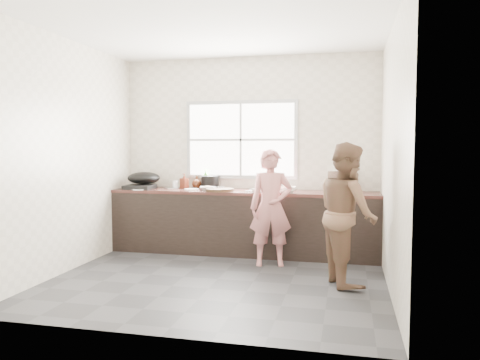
% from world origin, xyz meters
% --- Properties ---
extents(floor, '(3.60, 3.20, 0.01)m').
position_xyz_m(floor, '(0.00, 0.00, -0.01)').
color(floor, '#2C2C2E').
rests_on(floor, ground).
extents(ceiling, '(3.60, 3.20, 0.01)m').
position_xyz_m(ceiling, '(0.00, 0.00, 2.71)').
color(ceiling, silver).
rests_on(ceiling, wall_back).
extents(wall_back, '(3.60, 0.01, 2.70)m').
position_xyz_m(wall_back, '(0.00, 1.60, 1.35)').
color(wall_back, beige).
rests_on(wall_back, ground).
extents(wall_left, '(0.01, 3.20, 2.70)m').
position_xyz_m(wall_left, '(-1.80, 0.00, 1.35)').
color(wall_left, beige).
rests_on(wall_left, ground).
extents(wall_right, '(0.01, 3.20, 2.70)m').
position_xyz_m(wall_right, '(1.80, 0.00, 1.35)').
color(wall_right, beige).
rests_on(wall_right, ground).
extents(wall_front, '(3.60, 0.01, 2.70)m').
position_xyz_m(wall_front, '(0.00, -1.60, 1.35)').
color(wall_front, silver).
rests_on(wall_front, ground).
extents(cabinet, '(3.60, 0.62, 0.82)m').
position_xyz_m(cabinet, '(0.00, 1.29, 0.41)').
color(cabinet, black).
rests_on(cabinet, floor).
extents(countertop, '(3.60, 0.64, 0.04)m').
position_xyz_m(countertop, '(0.00, 1.29, 0.84)').
color(countertop, '#391C17').
rests_on(countertop, cabinet).
extents(sink, '(0.55, 0.45, 0.02)m').
position_xyz_m(sink, '(0.35, 1.29, 0.86)').
color(sink, silver).
rests_on(sink, countertop).
extents(faucet, '(0.02, 0.02, 0.30)m').
position_xyz_m(faucet, '(0.35, 1.49, 1.01)').
color(faucet, silver).
rests_on(faucet, countertop).
extents(window_frame, '(1.60, 0.05, 1.10)m').
position_xyz_m(window_frame, '(-0.10, 1.59, 1.55)').
color(window_frame, '#9EA0A5').
rests_on(window_frame, wall_back).
extents(window_glazing, '(1.50, 0.01, 1.00)m').
position_xyz_m(window_glazing, '(-0.10, 1.57, 1.55)').
color(window_glazing, white).
rests_on(window_glazing, window_frame).
extents(woman, '(0.54, 0.41, 1.33)m').
position_xyz_m(woman, '(0.47, 0.74, 0.67)').
color(woman, tan).
rests_on(woman, floor).
extents(person_side, '(0.79, 0.88, 1.51)m').
position_xyz_m(person_side, '(1.38, 0.16, 0.75)').
color(person_side, brown).
rests_on(person_side, floor).
extents(cutting_board, '(0.47, 0.47, 0.04)m').
position_xyz_m(cutting_board, '(-0.29, 1.12, 0.88)').
color(cutting_board, '#2F2012').
rests_on(cutting_board, countertop).
extents(cleaver, '(0.23, 0.21, 0.01)m').
position_xyz_m(cleaver, '(-0.35, 1.21, 0.90)').
color(cleaver, '#A3A4A9').
rests_on(cleaver, cutting_board).
extents(bowl_mince, '(0.22, 0.22, 0.05)m').
position_xyz_m(bowl_mince, '(-0.48, 1.20, 0.89)').
color(bowl_mince, silver).
rests_on(bowl_mince, countertop).
extents(bowl_crabs, '(0.25, 0.25, 0.06)m').
position_xyz_m(bowl_crabs, '(0.61, 1.10, 0.89)').
color(bowl_crabs, white).
rests_on(bowl_crabs, countertop).
extents(bowl_held, '(0.23, 0.23, 0.06)m').
position_xyz_m(bowl_held, '(0.23, 1.08, 0.89)').
color(bowl_held, silver).
rests_on(bowl_held, countertop).
extents(black_pot, '(0.28, 0.28, 0.18)m').
position_xyz_m(black_pot, '(-0.54, 1.50, 0.95)').
color(black_pot, black).
rests_on(black_pot, countertop).
extents(plate_food, '(0.25, 0.25, 0.02)m').
position_xyz_m(plate_food, '(-0.71, 1.21, 0.87)').
color(plate_food, white).
rests_on(plate_food, countertop).
extents(bottle_green, '(0.12, 0.12, 0.27)m').
position_xyz_m(bottle_green, '(-0.61, 1.52, 0.99)').
color(bottle_green, '#4C9932').
rests_on(bottle_green, countertop).
extents(bottle_brown_tall, '(0.11, 0.11, 0.19)m').
position_xyz_m(bottle_brown_tall, '(-0.90, 1.43, 0.96)').
color(bottle_brown_tall, '#512014').
rests_on(bottle_brown_tall, countertop).
extents(bottle_brown_short, '(0.15, 0.15, 0.16)m').
position_xyz_m(bottle_brown_short, '(-0.74, 1.52, 0.94)').
color(bottle_brown_short, '#432010').
rests_on(bottle_brown_short, countertop).
extents(glass_jar, '(0.08, 0.08, 0.11)m').
position_xyz_m(glass_jar, '(-1.03, 1.42, 0.91)').
color(glass_jar, white).
rests_on(glass_jar, countertop).
extents(burner, '(0.40, 0.40, 0.06)m').
position_xyz_m(burner, '(-1.47, 1.19, 0.89)').
color(burner, black).
rests_on(burner, countertop).
extents(wok, '(0.58, 0.58, 0.17)m').
position_xyz_m(wok, '(-1.46, 1.30, 1.01)').
color(wok, black).
rests_on(wok, burner).
extents(dish_rack, '(0.37, 0.27, 0.27)m').
position_xyz_m(dish_rack, '(1.29, 1.52, 1.00)').
color(dish_rack, white).
rests_on(dish_rack, countertop).
extents(pot_lid_left, '(0.33, 0.33, 0.01)m').
position_xyz_m(pot_lid_left, '(-1.42, 1.10, 0.87)').
color(pot_lid_left, silver).
rests_on(pot_lid_left, countertop).
extents(pot_lid_right, '(0.23, 0.23, 0.01)m').
position_xyz_m(pot_lid_right, '(-1.05, 1.36, 0.87)').
color(pot_lid_right, '#B7B8BE').
rests_on(pot_lid_right, countertop).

